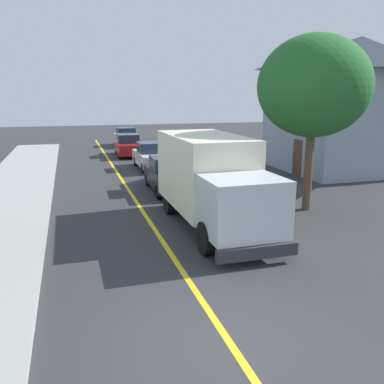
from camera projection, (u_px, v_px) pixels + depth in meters
The scene contains 11 objects.
ground_plane at pixel (231, 344), 7.80m from camera, with size 120.00×120.00×0.00m, color #303033.
centre_line_yellow at pixel (141, 209), 17.13m from camera, with size 0.16×56.00×0.01m, color gold.
box_truck at pixel (211, 178), 14.52m from camera, with size 2.44×7.19×3.20m.
parked_car_near at pixel (169, 175), 20.17m from camera, with size 1.89×4.44×1.67m.
parked_car_mid at pixel (152, 156), 26.31m from camera, with size 1.82×4.41×1.67m.
parked_car_far at pixel (128, 146), 31.84m from camera, with size 1.92×4.45×1.67m.
parked_car_furthest at pixel (126, 137), 38.18m from camera, with size 1.89×4.44×1.67m.
parked_van_across at pixel (219, 166), 22.80m from camera, with size 1.85×4.42×1.67m.
stop_sign at pixel (247, 162), 17.26m from camera, with size 0.80×0.10×2.65m.
house_across_street at pixel (356, 102), 25.51m from camera, with size 9.96×8.08×8.04m.
street_tree_far_side at pixel (314, 87), 15.90m from camera, with size 4.36×4.36×6.90m.
Camera 1 is at (-2.69, -6.43, 4.61)m, focal length 38.54 mm.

